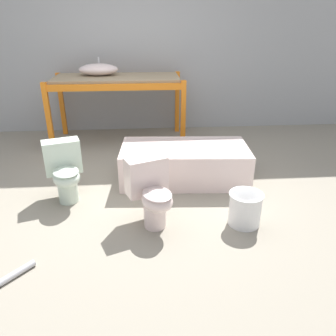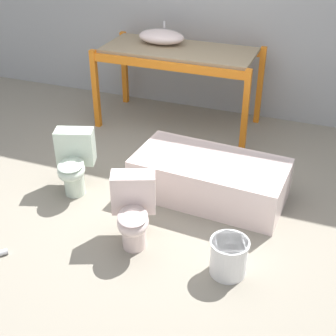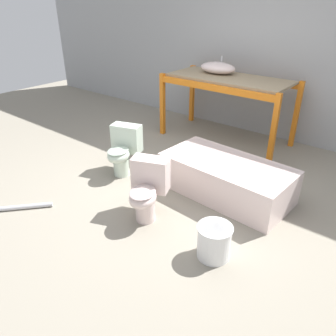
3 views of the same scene
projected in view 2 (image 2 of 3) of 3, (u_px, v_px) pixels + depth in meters
The scene contains 7 objects.
ground_plane at pixel (148, 195), 4.84m from camera, with size 12.00×12.00×0.00m, color gray.
shelving_rack at pixel (179, 59), 5.80m from camera, with size 2.00×0.93×1.02m.
sink_basin at pixel (161, 37), 5.86m from camera, with size 0.59×0.38×0.26m.
bathtub_main at pixel (210, 176), 4.70m from camera, with size 1.55×0.85×0.43m.
toilet_near at pixel (133, 210), 4.04m from camera, with size 0.50×0.60×0.64m.
toilet_far at pixel (74, 161), 4.75m from camera, with size 0.47×0.59×0.64m.
bucket_white at pixel (229, 256), 3.80m from camera, with size 0.32×0.32×0.33m.
Camera 2 is at (1.60, -3.65, 2.77)m, focal length 50.00 mm.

